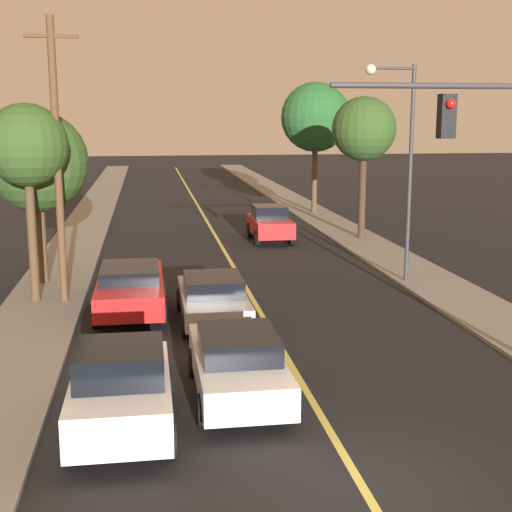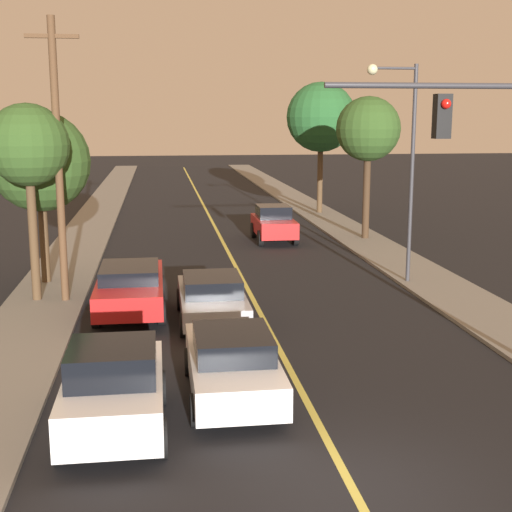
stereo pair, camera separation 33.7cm
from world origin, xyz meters
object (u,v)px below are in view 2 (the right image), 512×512
object	(u,v)px
utility_pole_left	(58,157)
tree_right_near	(321,117)
car_near_lane_front	(232,363)
car_outer_lane_front	(114,388)
streetlamp_right	(402,146)
tree_left_far	(40,162)
tree_right_far	(368,130)
tree_left_near	(28,147)
car_near_lane_second	(212,297)
car_far_oncoming	(274,223)
car_outer_lane_second	(130,286)

from	to	relation	value
utility_pole_left	tree_right_near	world-z (taller)	utility_pole_left
car_near_lane_front	car_outer_lane_front	xyz separation A→B (m)	(-2.39, -1.41, 0.11)
streetlamp_right	utility_pole_left	size ratio (longest dim) A/B	0.86
tree_left_far	tree_right_far	world-z (taller)	tree_right_far
streetlamp_right	tree_left_near	distance (m)	12.36
utility_pole_left	tree_right_near	size ratio (longest dim) A/B	1.12
car_near_lane_second	car_far_oncoming	bearing A→B (deg)	73.33
car_near_lane_front	car_near_lane_second	bearing A→B (deg)	90.00
utility_pole_left	car_far_oncoming	bearing A→B (deg)	51.11
car_outer_lane_second	tree_left_near	xyz separation A→B (m)	(-3.03, 1.46, 4.18)
tree_left_near	tree_right_far	world-z (taller)	tree_right_far
car_outer_lane_front	streetlamp_right	xyz separation A→B (m)	(9.29, 10.97, 4.02)
car_near_lane_front	tree_right_far	distance (m)	20.92
utility_pole_left	car_near_lane_front	bearing A→B (deg)	-61.95
car_near_lane_second	utility_pole_left	bearing A→B (deg)	148.77
car_outer_lane_second	tree_right_far	bearing A→B (deg)	46.71
tree_left_far	car_near_lane_second	bearing A→B (deg)	-44.74
car_near_lane_front	car_outer_lane_second	world-z (taller)	car_near_lane_front
car_far_oncoming	tree_left_far	world-z (taller)	tree_left_far
streetlamp_right	utility_pole_left	bearing A→B (deg)	-174.48
car_outer_lane_front	tree_left_far	world-z (taller)	tree_left_far
car_far_oncoming	tree_left_near	bearing A→B (deg)	47.72
car_near_lane_front	utility_pole_left	size ratio (longest dim) A/B	0.51
car_near_lane_front	tree_left_near	bearing A→B (deg)	122.10
car_outer_lane_second	utility_pole_left	size ratio (longest dim) A/B	0.59
tree_right_near	tree_left_near	bearing A→B (deg)	-125.19
tree_left_far	tree_right_near	size ratio (longest dim) A/B	0.77
tree_right_far	utility_pole_left	bearing A→B (deg)	-141.75
streetlamp_right	car_far_oncoming	bearing A→B (deg)	107.38
tree_right_near	car_near_lane_front	bearing A→B (deg)	-106.43
tree_right_near	tree_right_far	distance (m)	9.44
car_outer_lane_front	tree_right_far	world-z (taller)	tree_right_far
car_near_lane_front	tree_right_far	bearing A→B (deg)	65.74
car_outer_lane_second	tree_right_near	bearing A→B (deg)	62.95
car_near_lane_second	tree_right_far	world-z (taller)	tree_right_far
car_outer_lane_second	car_near_lane_front	bearing A→B (deg)	-71.61
car_near_lane_front	tree_left_far	size ratio (longest dim) A/B	0.75
car_outer_lane_front	streetlamp_right	size ratio (longest dim) A/B	0.51
car_near_lane_second	tree_left_near	size ratio (longest dim) A/B	0.73
car_outer_lane_second	car_far_oncoming	size ratio (longest dim) A/B	1.35
car_outer_lane_front	tree_right_far	bearing A→B (deg)	61.72
utility_pole_left	tree_left_near	xyz separation A→B (m)	(-0.91, 0.18, 0.33)
car_near_lane_front	tree_right_near	world-z (taller)	tree_right_near
tree_right_far	car_outer_lane_second	bearing A→B (deg)	-133.29
tree_left_near	tree_right_near	xyz separation A→B (m)	(13.69, 19.41, 0.84)
car_near_lane_front	tree_left_near	distance (m)	11.03
car_outer_lane_second	tree_right_near	size ratio (longest dim) A/B	0.67
car_far_oncoming	tree_left_near	size ratio (longest dim) A/B	0.62
car_outer_lane_second	utility_pole_left	world-z (taller)	utility_pole_left
streetlamp_right	tree_right_far	distance (m)	9.20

